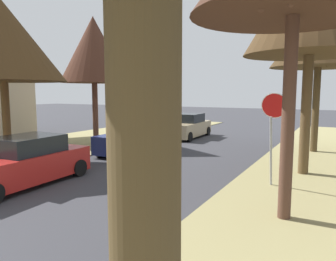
{
  "coord_description": "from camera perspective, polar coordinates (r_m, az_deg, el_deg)",
  "views": [
    {
      "loc": [
        6.69,
        0.02,
        2.99
      ],
      "look_at": [
        1.4,
        9.67,
        1.66
      ],
      "focal_mm": 34.03,
      "sensor_mm": 36.0,
      "label": 1
    }
  ],
  "objects": [
    {
      "name": "curbside_mailbox",
      "position": [
        4.6,
        -7.39,
        -18.0
      ],
      "size": [
        0.22,
        0.44,
        1.27
      ],
      "color": "brown",
      "rests_on": "grass_verge_right"
    },
    {
      "name": "parked_sedan_tan",
      "position": [
        21.16,
        3.48,
        0.71
      ],
      "size": [
        2.08,
        4.46,
        1.57
      ],
      "color": "tan",
      "rests_on": "ground"
    },
    {
      "name": "parked_sedan_red",
      "position": [
        11.35,
        -24.44,
        -5.27
      ],
      "size": [
        2.08,
        4.46,
        1.57
      ],
      "color": "red",
      "rests_on": "ground"
    },
    {
      "name": "street_tree_left_mid_a",
      "position": [
        14.4,
        -27.68,
        14.17
      ],
      "size": [
        4.8,
        4.8,
        6.58
      ],
      "color": "brown",
      "rests_on": "grass_verge_left"
    },
    {
      "name": "street_tree_right_far",
      "position": [
        17.53,
        25.53,
        15.26
      ],
      "size": [
        4.54,
        4.54,
        7.3
      ],
      "color": "#4D3B23",
      "rests_on": "grass_verge_right"
    },
    {
      "name": "street_tree_left_mid_b",
      "position": [
        18.61,
        -13.18,
        13.83
      ],
      "size": [
        3.75,
        3.75,
        7.09
      ],
      "color": "brown",
      "rests_on": "grass_verge_left"
    },
    {
      "name": "parked_sedan_navy",
      "position": [
        15.94,
        -5.93,
        -1.34
      ],
      "size": [
        2.08,
        4.46,
        1.57
      ],
      "color": "navy",
      "rests_on": "ground"
    },
    {
      "name": "stop_sign_far",
      "position": [
        10.46,
        18.36,
        1.99
      ],
      "size": [
        0.81,
        0.63,
        2.93
      ],
      "color": "#9EA0A5",
      "rests_on": "grass_verge_right"
    }
  ]
}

